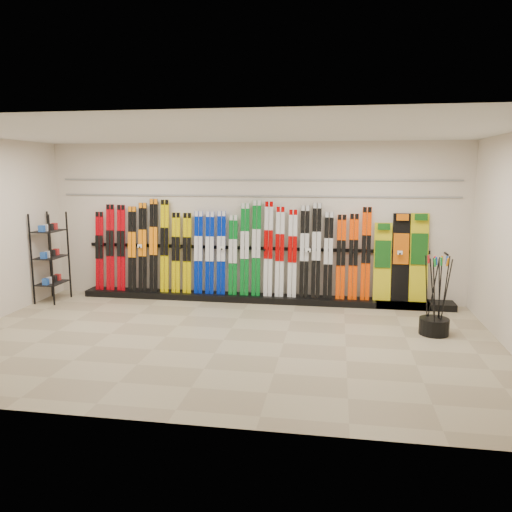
# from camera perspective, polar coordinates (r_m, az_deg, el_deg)

# --- Properties ---
(floor) EXTENTS (8.00, 8.00, 0.00)m
(floor) POSITION_cam_1_polar(r_m,az_deg,el_deg) (7.48, -3.72, -9.55)
(floor) COLOR gray
(floor) RESTS_ON ground
(back_wall) EXTENTS (8.00, 0.00, 8.00)m
(back_wall) POSITION_cam_1_polar(r_m,az_deg,el_deg) (9.57, -0.46, 3.90)
(back_wall) COLOR beige
(back_wall) RESTS_ON floor
(ceiling) EXTENTS (8.00, 8.00, 0.00)m
(ceiling) POSITION_cam_1_polar(r_m,az_deg,el_deg) (7.09, -3.99, 14.02)
(ceiling) COLOR silver
(ceiling) RESTS_ON back_wall
(ski_rack_base) EXTENTS (8.00, 0.40, 0.12)m
(ski_rack_base) POSITION_cam_1_polar(r_m,az_deg,el_deg) (9.57, 0.66, -4.86)
(ski_rack_base) COLOR black
(ski_rack_base) RESTS_ON floor
(skis) EXTENTS (5.38, 0.20, 1.81)m
(skis) POSITION_cam_1_polar(r_m,az_deg,el_deg) (9.54, -3.34, 0.56)
(skis) COLOR #AF0009
(skis) RESTS_ON ski_rack_base
(snowboards) EXTENTS (0.96, 0.25, 1.60)m
(snowboards) POSITION_cam_1_polar(r_m,az_deg,el_deg) (9.45, 16.29, -0.31)
(snowboards) COLOR gold
(snowboards) RESTS_ON ski_rack_base
(accessory_rack) EXTENTS (0.40, 0.60, 1.69)m
(accessory_rack) POSITION_cam_1_polar(r_m,az_deg,el_deg) (10.24, -22.42, -0.14)
(accessory_rack) COLOR black
(accessory_rack) RESTS_ON floor
(pole_bin) EXTENTS (0.45, 0.45, 0.25)m
(pole_bin) POSITION_cam_1_polar(r_m,az_deg,el_deg) (8.14, 19.67, -7.57)
(pole_bin) COLOR black
(pole_bin) RESTS_ON floor
(ski_poles) EXTENTS (0.36, 0.33, 1.18)m
(ski_poles) POSITION_cam_1_polar(r_m,az_deg,el_deg) (8.03, 19.96, -4.25)
(ski_poles) COLOR black
(ski_poles) RESTS_ON pole_bin
(slatwall_rail_0) EXTENTS (7.60, 0.02, 0.03)m
(slatwall_rail_0) POSITION_cam_1_polar(r_m,az_deg,el_deg) (9.51, -0.49, 6.89)
(slatwall_rail_0) COLOR gray
(slatwall_rail_0) RESTS_ON back_wall
(slatwall_rail_1) EXTENTS (7.60, 0.02, 0.03)m
(slatwall_rail_1) POSITION_cam_1_polar(r_m,az_deg,el_deg) (9.50, -0.49, 8.70)
(slatwall_rail_1) COLOR gray
(slatwall_rail_1) RESTS_ON back_wall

